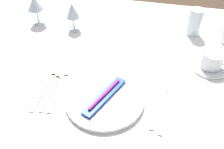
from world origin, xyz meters
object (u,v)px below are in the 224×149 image
(fork_inner, at_px, (53,88))
(wine_glass_centre, at_px, (35,4))
(spoon_soup, at_px, (163,102))
(wine_glass_left, at_px, (72,12))
(fork_outer, at_px, (61,88))
(drink_tumbler, at_px, (194,23))
(dinner_plate, at_px, (105,99))
(coffee_cup_left, at_px, (212,60))
(dinner_knife, at_px, (154,105))
(toothbrush_package, at_px, (105,96))
(fork_salad, at_px, (46,87))

(fork_inner, bearing_deg, wine_glass_centre, 120.24)
(fork_inner, height_order, spoon_soup, spoon_soup)
(fork_inner, relative_size, wine_glass_left, 1.53)
(fork_outer, relative_size, drink_tumbler, 1.78)
(dinner_plate, xyz_separation_m, spoon_soup, (0.20, 0.04, -0.01))
(spoon_soup, xyz_separation_m, coffee_cup_left, (0.17, 0.23, 0.04))
(dinner_knife, bearing_deg, fork_inner, 179.45)
(fork_inner, distance_m, coffee_cup_left, 0.63)
(toothbrush_package, xyz_separation_m, drink_tumbler, (0.31, 0.51, 0.03))
(wine_glass_centre, bearing_deg, coffee_cup_left, -12.10)
(fork_inner, xyz_separation_m, wine_glass_centre, (-0.25, 0.42, 0.10))
(dinner_knife, height_order, wine_glass_centre, wine_glass_centre)
(toothbrush_package, bearing_deg, fork_inner, 174.84)
(fork_inner, bearing_deg, wine_glass_left, 97.36)
(fork_salad, relative_size, dinner_knife, 1.03)
(fork_salad, bearing_deg, toothbrush_package, -5.05)
(coffee_cup_left, height_order, drink_tumbler, drink_tumbler)
(dinner_knife, bearing_deg, toothbrush_package, -175.05)
(toothbrush_package, bearing_deg, wine_glass_left, 121.11)
(spoon_soup, distance_m, wine_glass_centre, 0.77)
(coffee_cup_left, xyz_separation_m, wine_glass_centre, (-0.82, 0.18, 0.06))
(wine_glass_centre, distance_m, drink_tumbler, 0.76)
(coffee_cup_left, xyz_separation_m, drink_tumbler, (-0.07, 0.25, 0.01))
(drink_tumbler, bearing_deg, wine_glass_left, -171.30)
(spoon_soup, distance_m, coffee_cup_left, 0.29)
(wine_glass_centre, xyz_separation_m, drink_tumbler, (0.76, 0.07, -0.05))
(fork_inner, distance_m, dinner_knife, 0.37)
(wine_glass_centre, relative_size, wine_glass_left, 1.05)
(fork_inner, xyz_separation_m, spoon_soup, (0.40, 0.02, 0.00))
(toothbrush_package, height_order, drink_tumbler, drink_tumbler)
(spoon_soup, distance_m, drink_tumbler, 0.49)
(fork_salad, bearing_deg, dinner_knife, -0.78)
(coffee_cup_left, bearing_deg, fork_outer, -156.60)
(fork_salad, height_order, wine_glass_centre, wine_glass_centre)
(fork_salad, height_order, spoon_soup, spoon_soup)
(coffee_cup_left, relative_size, wine_glass_centre, 0.76)
(dinner_plate, relative_size, drink_tumbler, 2.19)
(dinner_plate, distance_m, fork_inner, 0.20)
(spoon_soup, bearing_deg, dinner_plate, -169.48)
(toothbrush_package, distance_m, coffee_cup_left, 0.46)
(fork_inner, relative_size, fork_salad, 0.93)
(dinner_plate, relative_size, spoon_soup, 1.22)
(dinner_plate, bearing_deg, spoon_soup, 10.52)
(fork_inner, distance_m, wine_glass_left, 0.42)
(fork_outer, height_order, drink_tumbler, drink_tumbler)
(spoon_soup, xyz_separation_m, wine_glass_centre, (-0.65, 0.40, 0.10))
(toothbrush_package, bearing_deg, drink_tumbler, 58.94)
(fork_salad, bearing_deg, fork_outer, 7.40)
(spoon_soup, bearing_deg, fork_outer, -178.45)
(spoon_soup, relative_size, drink_tumbler, 1.80)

